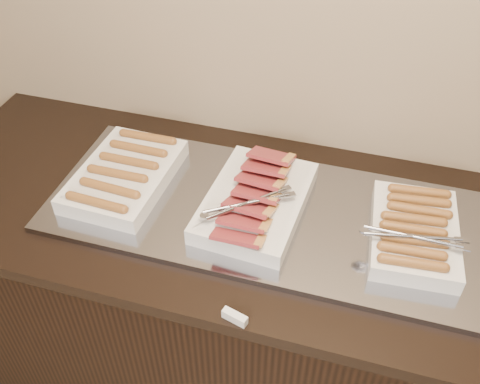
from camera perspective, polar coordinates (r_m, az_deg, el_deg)
name	(u,v)px	position (r m, az deg, el deg)	size (l,w,h in m)	color
counter	(254,308)	(1.86, 1.46, -12.22)	(2.06, 0.76, 0.90)	black
warming_tray	(261,212)	(1.51, 2.29, -2.14)	(1.20, 0.50, 0.02)	gray
dish_left	(125,175)	(1.60, -12.18, 1.82)	(0.26, 0.38, 0.07)	silver
dish_center	(255,201)	(1.48, 1.65, -0.93)	(0.28, 0.41, 0.09)	silver
dish_right	(414,232)	(1.46, 18.08, -4.09)	(0.27, 0.34, 0.08)	silver
label_holder	(235,317)	(1.28, -0.56, -13.20)	(0.06, 0.02, 0.02)	silver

